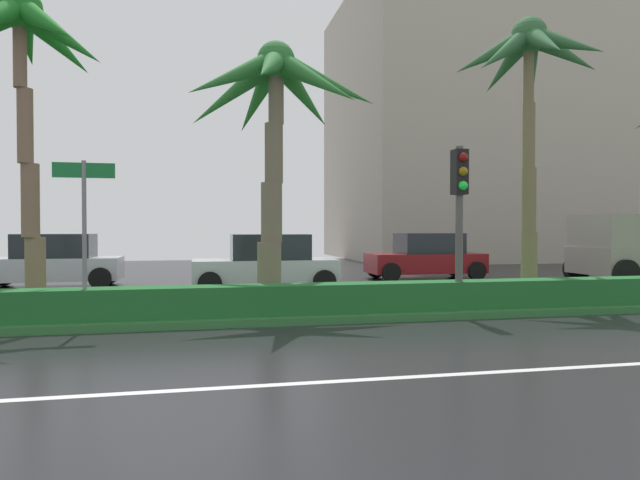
# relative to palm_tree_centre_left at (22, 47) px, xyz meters

# --- Properties ---
(ground_plane) EXTENTS (90.00, 42.00, 0.10)m
(ground_plane) POSITION_rel_palm_tree_centre_left_xyz_m (2.94, 0.93, -5.70)
(ground_plane) COLOR black
(near_lane_divider_stripe) EXTENTS (81.00, 0.14, 0.01)m
(near_lane_divider_stripe) POSITION_rel_palm_tree_centre_left_xyz_m (2.94, -6.07, -5.65)
(near_lane_divider_stripe) COLOR white
(near_lane_divider_stripe) RESTS_ON ground_plane
(median_strip) EXTENTS (85.50, 4.00, 0.15)m
(median_strip) POSITION_rel_palm_tree_centre_left_xyz_m (2.94, -0.07, -5.57)
(median_strip) COLOR #2D6B33
(median_strip) RESTS_ON ground_plane
(median_hedge) EXTENTS (76.50, 0.70, 0.60)m
(median_hedge) POSITION_rel_palm_tree_centre_left_xyz_m (2.94, -1.47, -5.20)
(median_hedge) COLOR #1E6028
(median_hedge) RESTS_ON median_strip
(palm_tree_centre_left) EXTENTS (3.63, 3.80, 6.76)m
(palm_tree_centre_left) POSITION_rel_palm_tree_centre_left_xyz_m (0.00, 0.00, 0.00)
(palm_tree_centre_left) COLOR brown
(palm_tree_centre_left) RESTS_ON median_strip
(palm_tree_centre) EXTENTS (4.76, 4.74, 6.20)m
(palm_tree_centre) POSITION_rel_palm_tree_centre_left_xyz_m (5.38, 0.57, -0.76)
(palm_tree_centre) COLOR #6C5D4B
(palm_tree_centre) RESTS_ON median_strip
(palm_tree_centre_right) EXTENTS (3.87, 3.82, 7.16)m
(palm_tree_centre_right) POSITION_rel_palm_tree_centre_left_xyz_m (11.88, 0.29, 0.34)
(palm_tree_centre_right) COLOR brown
(palm_tree_centre_right) RESTS_ON median_strip
(traffic_signal_median_right) EXTENTS (0.28, 0.43, 3.49)m
(traffic_signal_median_right) POSITION_rel_palm_tree_centre_left_xyz_m (9.03, -1.64, -3.09)
(traffic_signal_median_right) COLOR #4C4C47
(traffic_signal_median_right) RESTS_ON median_strip
(street_name_sign) EXTENTS (1.10, 0.08, 3.00)m
(street_name_sign) POSITION_rel_palm_tree_centre_left_xyz_m (1.50, -1.61, -3.57)
(street_name_sign) COLOR slate
(street_name_sign) RESTS_ON median_strip
(car_in_traffic_second) EXTENTS (4.30, 2.02, 1.72)m
(car_in_traffic_second) POSITION_rel_palm_tree_centre_left_xyz_m (-1.05, 6.65, -4.82)
(car_in_traffic_second) COLOR silver
(car_in_traffic_second) RESTS_ON ground_plane
(car_in_traffic_third) EXTENTS (4.30, 2.02, 1.72)m
(car_in_traffic_third) POSITION_rel_palm_tree_centre_left_xyz_m (5.57, 4.20, -4.82)
(car_in_traffic_third) COLOR silver
(car_in_traffic_third) RESTS_ON ground_plane
(car_in_traffic_fourth) EXTENTS (4.30, 2.02, 1.72)m
(car_in_traffic_fourth) POSITION_rel_palm_tree_centre_left_xyz_m (11.92, 7.06, -4.82)
(car_in_traffic_fourth) COLOR maroon
(car_in_traffic_fourth) RESTS_ON ground_plane
(building_far_right) EXTENTS (17.69, 13.69, 16.46)m
(building_far_right) POSITION_rel_palm_tree_centre_left_xyz_m (21.46, 21.20, 2.58)
(building_far_right) COLOR #A89E8E
(building_far_right) RESTS_ON ground_plane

